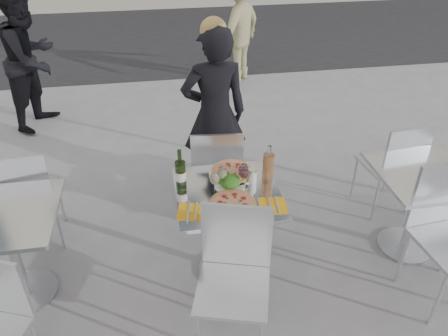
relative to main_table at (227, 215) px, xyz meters
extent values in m
plane|color=slate|center=(0.00, 0.00, -0.54)|extent=(80.00, 80.00, 0.00)
cube|color=black|center=(0.00, 6.50, -0.54)|extent=(24.00, 5.00, 0.00)
cylinder|color=#B7BABF|center=(0.00, 0.00, -0.53)|extent=(0.44, 0.44, 0.02)
cylinder|color=#B7BABF|center=(0.00, 0.00, -0.17)|extent=(0.07, 0.07, 0.72)
cube|color=silver|center=(0.00, 0.00, 0.20)|extent=(0.72, 0.72, 0.03)
cylinder|color=#B7BABF|center=(-1.50, 0.00, -0.53)|extent=(0.44, 0.44, 0.02)
cylinder|color=#B7BABF|center=(-1.50, 0.00, -0.17)|extent=(0.07, 0.07, 0.72)
cube|color=silver|center=(-1.50, 0.00, 0.20)|extent=(0.72, 0.72, 0.03)
cylinder|color=#B7BABF|center=(1.50, 0.00, -0.53)|extent=(0.44, 0.44, 0.02)
cylinder|color=#B7BABF|center=(1.50, 0.00, -0.17)|extent=(0.07, 0.07, 0.72)
cube|color=silver|center=(1.50, 0.00, 0.20)|extent=(0.72, 0.72, 0.03)
cylinder|color=silver|center=(0.22, 0.88, -0.32)|extent=(0.02, 0.02, 0.45)
cylinder|color=silver|center=(-0.13, 0.92, -0.32)|extent=(0.02, 0.02, 0.45)
cylinder|color=silver|center=(0.19, 0.52, -0.32)|extent=(0.02, 0.02, 0.45)
cylinder|color=silver|center=(-0.17, 0.56, -0.32)|extent=(0.02, 0.02, 0.45)
cube|color=silver|center=(0.03, 0.72, -0.08)|extent=(0.46, 0.46, 0.02)
cube|color=silver|center=(0.01, 0.51, 0.16)|extent=(0.42, 0.07, 0.45)
cylinder|color=silver|center=(-0.21, -0.40, -0.31)|extent=(0.02, 0.02, 0.47)
cylinder|color=silver|center=(0.15, -0.51, -0.31)|extent=(0.02, 0.02, 0.47)
cube|color=silver|center=(-0.08, -0.64, -0.06)|extent=(0.54, 0.54, 0.03)
cube|color=silver|center=(-0.02, -0.43, 0.19)|extent=(0.43, 0.15, 0.47)
cylinder|color=silver|center=(-1.33, 0.81, -0.31)|extent=(0.02, 0.02, 0.45)
cylinder|color=silver|center=(-1.69, 0.77, -0.31)|extent=(0.02, 0.02, 0.45)
cylinder|color=silver|center=(-1.29, 0.45, -0.31)|extent=(0.02, 0.02, 0.45)
cylinder|color=silver|center=(-1.65, 0.42, -0.31)|extent=(0.02, 0.02, 0.45)
cube|color=silver|center=(-1.49, 0.61, -0.08)|extent=(0.46, 0.46, 0.03)
cube|color=silver|center=(-1.47, 0.41, 0.16)|extent=(0.42, 0.07, 0.45)
cylinder|color=silver|center=(1.69, 0.76, -0.32)|extent=(0.02, 0.02, 0.45)
cylinder|color=silver|center=(1.34, 0.72, -0.32)|extent=(0.02, 0.02, 0.45)
cylinder|color=silver|center=(1.73, 0.41, -0.32)|extent=(0.02, 0.02, 0.45)
cylinder|color=silver|center=(1.38, 0.37, -0.32)|extent=(0.02, 0.02, 0.45)
cube|color=silver|center=(1.53, 0.57, -0.08)|extent=(0.46, 0.46, 0.02)
cube|color=silver|center=(1.56, 0.36, 0.15)|extent=(0.42, 0.07, 0.45)
cylinder|color=silver|center=(1.28, -0.74, -0.29)|extent=(0.03, 0.03, 0.50)
cylinder|color=silver|center=(1.24, -0.34, -0.29)|extent=(0.03, 0.03, 0.50)
cube|color=silver|center=(1.44, -0.29, 0.24)|extent=(0.47, 0.07, 0.50)
imported|color=black|center=(0.07, 1.08, 0.27)|extent=(0.61, 0.42, 1.62)
imported|color=black|center=(-1.83, 2.84, 0.29)|extent=(0.89, 0.98, 1.65)
imported|color=#989362|center=(0.81, 3.87, 0.26)|extent=(1.13, 1.17, 1.60)
cylinder|color=#DF9D57|center=(0.01, -0.15, 0.22)|extent=(0.31, 0.31, 0.02)
cylinder|color=beige|center=(0.01, -0.15, 0.23)|extent=(0.27, 0.27, 0.00)
cylinder|color=white|center=(0.07, 0.21, 0.22)|extent=(0.35, 0.35, 0.01)
cylinder|color=#DF9D57|center=(0.07, 0.21, 0.23)|extent=(0.31, 0.31, 0.02)
cylinder|color=beige|center=(0.07, 0.22, 0.24)|extent=(0.27, 0.27, 0.00)
cylinder|color=white|center=(0.03, 0.06, 0.22)|extent=(0.22, 0.22, 0.01)
ellipsoid|color=#1D5F17|center=(0.03, 0.06, 0.26)|extent=(0.15, 0.15, 0.08)
sphere|color=#B21914|center=(0.07, 0.08, 0.27)|extent=(0.03, 0.03, 0.03)
cylinder|color=#2F4F1D|center=(-0.31, 0.12, 0.31)|extent=(0.07, 0.07, 0.20)
cone|color=#2F4F1D|center=(-0.31, 0.12, 0.41)|extent=(0.07, 0.07, 0.03)
cylinder|color=#2F4F1D|center=(-0.31, 0.12, 0.46)|extent=(0.03, 0.03, 0.10)
cylinder|color=silver|center=(-0.31, 0.12, 0.30)|extent=(0.07, 0.07, 0.07)
cylinder|color=tan|center=(0.31, 0.08, 0.32)|extent=(0.08, 0.08, 0.22)
cylinder|color=white|center=(0.31, 0.08, 0.46)|extent=(0.03, 0.03, 0.08)
cylinder|color=white|center=(0.19, 0.09, 0.26)|extent=(0.06, 0.06, 0.09)
cylinder|color=silver|center=(0.19, 0.09, 0.31)|extent=(0.06, 0.06, 0.02)
cylinder|color=white|center=(-0.09, 0.01, 0.21)|extent=(0.06, 0.06, 0.00)
cylinder|color=white|center=(-0.09, 0.01, 0.26)|extent=(0.01, 0.01, 0.09)
ellipsoid|color=white|center=(-0.09, 0.01, 0.33)|extent=(0.07, 0.07, 0.08)
ellipsoid|color=#F9F5AF|center=(-0.09, 0.01, 0.32)|extent=(0.05, 0.05, 0.05)
cylinder|color=white|center=(-0.03, 0.07, 0.21)|extent=(0.06, 0.06, 0.00)
cylinder|color=white|center=(-0.03, 0.07, 0.26)|extent=(0.01, 0.01, 0.09)
ellipsoid|color=white|center=(-0.03, 0.07, 0.33)|extent=(0.07, 0.07, 0.08)
ellipsoid|color=#F9F5AF|center=(-0.03, 0.07, 0.32)|extent=(0.05, 0.05, 0.05)
cylinder|color=white|center=(0.12, 0.05, 0.21)|extent=(0.06, 0.06, 0.00)
cylinder|color=white|center=(0.12, 0.05, 0.26)|extent=(0.01, 0.01, 0.09)
ellipsoid|color=white|center=(0.12, 0.05, 0.33)|extent=(0.07, 0.07, 0.08)
ellipsoid|color=#4E0B12|center=(0.12, 0.05, 0.32)|extent=(0.05, 0.05, 0.05)
cylinder|color=white|center=(0.13, 0.09, 0.21)|extent=(0.06, 0.06, 0.00)
cylinder|color=white|center=(0.13, 0.09, 0.26)|extent=(0.01, 0.01, 0.09)
ellipsoid|color=white|center=(0.13, 0.09, 0.33)|extent=(0.07, 0.07, 0.08)
ellipsoid|color=#4E0B12|center=(0.13, 0.09, 0.32)|extent=(0.05, 0.05, 0.05)
cube|color=yellow|center=(-0.27, -0.18, 0.21)|extent=(0.21, 0.21, 0.00)
cube|color=#B7BABF|center=(-0.29, -0.18, 0.22)|extent=(0.05, 0.20, 0.00)
cube|color=#B7BABF|center=(-0.24, -0.18, 0.22)|extent=(0.04, 0.18, 0.00)
cube|color=yellow|center=(0.27, -0.21, 0.21)|extent=(0.20, 0.20, 0.00)
cube|color=#B7BABF|center=(0.25, -0.21, 0.22)|extent=(0.03, 0.20, 0.00)
cube|color=#B7BABF|center=(0.30, -0.21, 0.22)|extent=(0.03, 0.18, 0.00)
camera|label=1|loc=(-0.43, -2.40, 2.01)|focal=35.00mm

